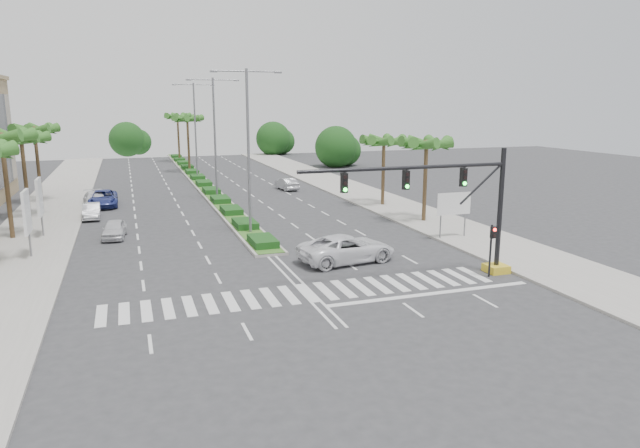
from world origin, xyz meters
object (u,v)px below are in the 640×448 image
at_px(car_parked_c, 103,198).
at_px(car_crossing, 347,248).
at_px(car_parked_d, 95,199).
at_px(car_parked_a, 114,229).
at_px(car_parked_b, 92,211).
at_px(car_right, 287,184).

height_order(car_parked_c, car_crossing, car_crossing).
bearing_deg(car_parked_d, car_parked_a, -90.50).
relative_size(car_parked_a, car_parked_b, 0.97).
bearing_deg(car_right, car_crossing, 74.52).
bearing_deg(car_parked_d, car_right, 4.47).
bearing_deg(car_parked_c, car_parked_a, -85.48).
height_order(car_parked_c, car_right, car_parked_c).
bearing_deg(car_crossing, car_parked_b, 30.47).
xyz_separation_m(car_parked_b, car_parked_c, (0.77, 5.80, 0.12)).
height_order(car_parked_a, car_crossing, car_crossing).
distance_m(car_parked_b, car_parked_d, 5.97).
bearing_deg(car_parked_a, car_crossing, -33.70).
xyz_separation_m(car_parked_d, car_crossing, (15.52, -25.46, 0.15)).
xyz_separation_m(car_parked_c, car_right, (19.25, 4.55, -0.10)).
relative_size(car_parked_a, car_parked_c, 0.69).
relative_size(car_parked_b, car_parked_c, 0.71).
height_order(car_crossing, car_right, car_crossing).
distance_m(car_parked_b, car_right, 22.54).
relative_size(car_parked_b, car_crossing, 0.65).
bearing_deg(car_crossing, car_parked_d, 23.18).
xyz_separation_m(car_crossing, car_right, (4.43, 29.84, -0.17)).
height_order(car_parked_a, car_right, car_right).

